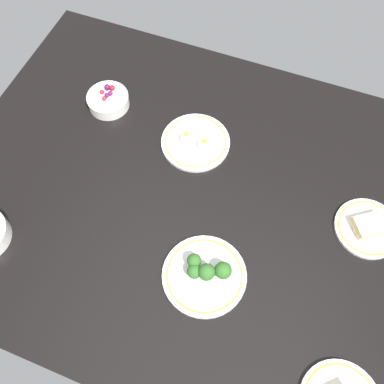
# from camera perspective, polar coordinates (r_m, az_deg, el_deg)

# --- Properties ---
(dining_table) EXTENTS (1.48, 1.15, 0.04)m
(dining_table) POSITION_cam_1_polar(r_m,az_deg,el_deg) (1.30, 0.00, -0.83)
(dining_table) COLOR black
(dining_table) RESTS_ON ground
(plate_broccoli) EXTENTS (0.23, 0.23, 0.08)m
(plate_broccoli) POSITION_cam_1_polar(r_m,az_deg,el_deg) (1.17, 1.73, -10.70)
(plate_broccoli) COLOR white
(plate_broccoli) RESTS_ON dining_table
(bowl_berries) EXTENTS (0.14, 0.14, 0.06)m
(bowl_berries) POSITION_cam_1_polar(r_m,az_deg,el_deg) (1.48, -10.96, 11.80)
(bowl_berries) COLOR white
(bowl_berries) RESTS_ON dining_table
(plate_eggs) EXTENTS (0.22, 0.22, 0.04)m
(plate_eggs) POSITION_cam_1_polar(r_m,az_deg,el_deg) (1.37, 0.46, 6.62)
(plate_eggs) COLOR white
(plate_eggs) RESTS_ON dining_table
(plate_sandwich) EXTENTS (0.19, 0.19, 0.04)m
(plate_sandwich) POSITION_cam_1_polar(r_m,az_deg,el_deg) (1.33, 22.12, -4.32)
(plate_sandwich) COLOR white
(plate_sandwich) RESTS_ON dining_table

